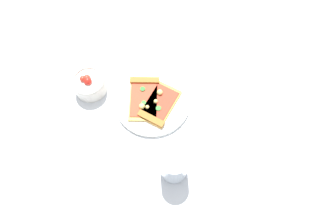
# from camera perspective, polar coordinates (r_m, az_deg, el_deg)

# --- Properties ---
(ground_plane) EXTENTS (2.40, 2.40, 0.00)m
(ground_plane) POSITION_cam_1_polar(r_m,az_deg,el_deg) (1.00, -0.73, 0.35)
(ground_plane) COLOR silver
(ground_plane) RESTS_ON ground
(plate) EXTENTS (0.25, 0.25, 0.01)m
(plate) POSITION_cam_1_polar(r_m,az_deg,el_deg) (1.01, -2.84, 2.05)
(plate) COLOR silver
(plate) RESTS_ON ground_plane
(pizza_slice_near) EXTENTS (0.16, 0.13, 0.03)m
(pizza_slice_near) POSITION_cam_1_polar(r_m,az_deg,el_deg) (0.99, -1.75, 1.23)
(pizza_slice_near) COLOR gold
(pizza_slice_near) RESTS_ON plate
(pizza_slice_far) EXTENTS (0.17, 0.17, 0.03)m
(pizza_slice_far) POSITION_cam_1_polar(r_m,az_deg,el_deg) (1.01, -4.43, 2.93)
(pizza_slice_far) COLOR #E5B256
(pizza_slice_far) RESTS_ON plate
(salad_bowl) EXTENTS (0.10, 0.10, 0.07)m
(salad_bowl) POSITION_cam_1_polar(r_m,az_deg,el_deg) (1.04, -14.24, 5.01)
(salad_bowl) COLOR white
(salad_bowl) RESTS_ON ground_plane
(soda_glass) EXTENTS (0.08, 0.08, 0.13)m
(soda_glass) POSITION_cam_1_polar(r_m,az_deg,el_deg) (0.88, 1.11, -9.80)
(soda_glass) COLOR silver
(soda_glass) RESTS_ON ground_plane
(paper_napkin) EXTENTS (0.16, 0.16, 0.00)m
(paper_napkin) POSITION_cam_1_polar(r_m,az_deg,el_deg) (1.05, 15.96, 0.92)
(paper_napkin) COLOR white
(paper_napkin) RESTS_ON ground_plane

